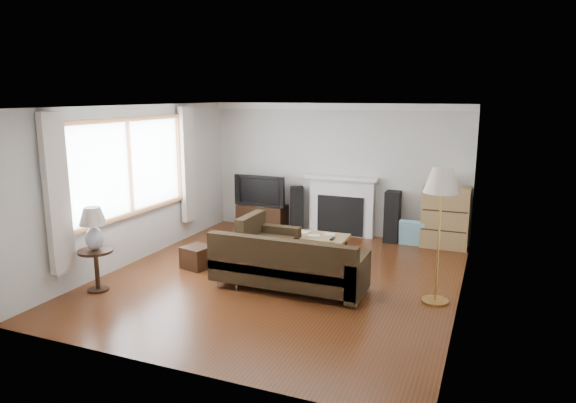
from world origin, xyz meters
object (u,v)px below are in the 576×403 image
at_px(bookshelf, 445,217).
at_px(tv_stand, 262,217).
at_px(coffee_table, 315,247).
at_px(floor_lamp, 439,236).
at_px(sectional_sofa, 289,263).
at_px(side_table, 97,270).

bearing_deg(bookshelf, tv_stand, -179.51).
relative_size(bookshelf, coffee_table, 1.04).
relative_size(bookshelf, floor_lamp, 0.61).
relative_size(sectional_sofa, side_table, 3.95).
distance_m(coffee_table, floor_lamp, 2.42).
relative_size(tv_stand, floor_lamp, 0.55).
distance_m(tv_stand, bookshelf, 3.54).
height_order(coffee_table, side_table, side_table).
height_order(tv_stand, coffee_table, tv_stand).
xyz_separation_m(coffee_table, floor_lamp, (2.04, -1.10, 0.69)).
bearing_deg(coffee_table, floor_lamp, -29.38).
xyz_separation_m(bookshelf, coffee_table, (-1.89, -1.48, -0.34)).
xyz_separation_m(tv_stand, bookshelf, (3.53, 0.03, 0.30)).
distance_m(tv_stand, sectional_sofa, 3.31).
bearing_deg(floor_lamp, side_table, -162.99).
bearing_deg(bookshelf, coffee_table, -141.96).
distance_m(bookshelf, coffee_table, 2.43).
distance_m(bookshelf, sectional_sofa, 3.38).
bearing_deg(side_table, tv_stand, 79.93).
distance_m(coffee_table, side_table, 3.37).
distance_m(sectional_sofa, side_table, 2.65).
bearing_deg(coffee_table, sectional_sofa, -87.19).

